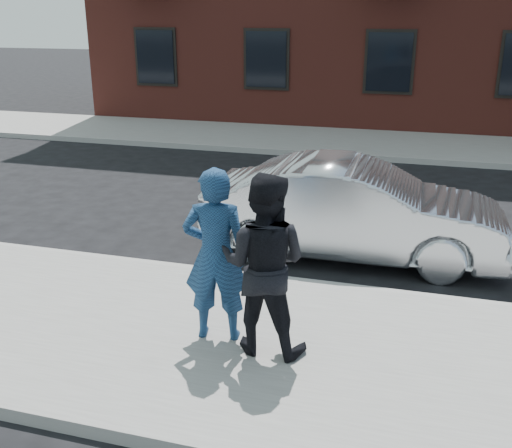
% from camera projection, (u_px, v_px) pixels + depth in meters
% --- Properties ---
extents(ground, '(100.00, 100.00, 0.00)m').
position_uv_depth(ground, '(281.00, 347.00, 6.86)').
color(ground, black).
rests_on(ground, ground).
extents(near_sidewalk, '(50.00, 3.50, 0.15)m').
position_uv_depth(near_sidewalk, '(276.00, 353.00, 6.61)').
color(near_sidewalk, gray).
rests_on(near_sidewalk, ground).
extents(near_curb, '(50.00, 0.10, 0.15)m').
position_uv_depth(near_curb, '(308.00, 285.00, 8.24)').
color(near_curb, '#999691').
rests_on(near_curb, ground).
extents(far_sidewalk, '(50.00, 3.50, 0.15)m').
position_uv_depth(far_sidewalk, '(376.00, 144.00, 17.02)').
color(far_sidewalk, gray).
rests_on(far_sidewalk, ground).
extents(far_curb, '(50.00, 0.10, 0.15)m').
position_uv_depth(far_curb, '(369.00, 158.00, 15.39)').
color(far_curb, '#999691').
rests_on(far_curb, ground).
extents(silver_sedan, '(4.59, 1.67, 1.50)m').
position_uv_depth(silver_sedan, '(355.00, 210.00, 9.18)').
color(silver_sedan, '#B7BABF').
rests_on(silver_sedan, ground).
extents(man_hoodie, '(0.79, 0.59, 1.97)m').
position_uv_depth(man_hoodie, '(216.00, 255.00, 6.49)').
color(man_hoodie, navy).
rests_on(man_hoodie, near_sidewalk).
extents(man_peacoat, '(0.98, 0.78, 1.98)m').
position_uv_depth(man_peacoat, '(264.00, 264.00, 6.24)').
color(man_peacoat, black).
rests_on(man_peacoat, near_sidewalk).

